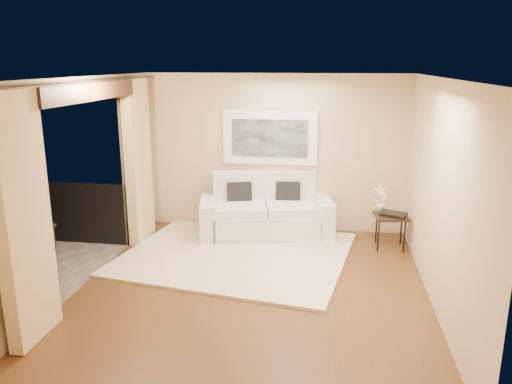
% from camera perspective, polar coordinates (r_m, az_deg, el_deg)
% --- Properties ---
extents(floor, '(5.00, 5.00, 0.00)m').
position_cam_1_polar(floor, '(6.69, -0.38, -10.86)').
color(floor, brown).
rests_on(floor, ground).
extents(room_shell, '(5.00, 6.40, 5.00)m').
position_cam_1_polar(room_shell, '(6.72, -19.00, 10.79)').
color(room_shell, white).
rests_on(room_shell, ground).
extents(balcony, '(1.81, 2.60, 1.17)m').
position_cam_1_polar(balcony, '(7.81, -25.29, -7.08)').
color(balcony, '#605B56').
rests_on(balcony, ground).
extents(curtains, '(0.16, 4.80, 2.64)m').
position_cam_1_polar(curtains, '(6.88, -18.03, 0.94)').
color(curtains, '#DABF86').
rests_on(curtains, ground).
extents(artwork, '(1.62, 0.07, 0.92)m').
position_cam_1_polar(artwork, '(8.58, 1.58, 6.20)').
color(artwork, white).
rests_on(artwork, room_shell).
extents(rug, '(3.69, 3.34, 0.04)m').
position_cam_1_polar(rug, '(7.74, -2.21, -7.04)').
color(rug, beige).
rests_on(rug, floor).
extents(sofa, '(2.34, 1.37, 1.05)m').
position_cam_1_polar(sofa, '(8.51, 1.10, -2.50)').
color(sofa, silver).
rests_on(sofa, floor).
extents(side_table, '(0.56, 0.56, 0.54)m').
position_cam_1_polar(side_table, '(8.17, 15.17, -2.99)').
color(side_table, black).
rests_on(side_table, floor).
extents(tray, '(0.46, 0.41, 0.05)m').
position_cam_1_polar(tray, '(8.13, 15.45, -2.47)').
color(tray, black).
rests_on(tray, side_table).
extents(orchid, '(0.29, 0.27, 0.45)m').
position_cam_1_polar(orchid, '(8.21, 14.06, -0.74)').
color(orchid, white).
rests_on(orchid, side_table).
extents(bistro_table, '(0.59, 0.59, 0.67)m').
position_cam_1_polar(bistro_table, '(7.28, -26.59, -5.33)').
color(bistro_table, black).
rests_on(bistro_table, balcony).
extents(balcony_chair_far, '(0.41, 0.41, 0.92)m').
position_cam_1_polar(balcony_chair_far, '(8.22, -24.10, -3.29)').
color(balcony_chair_far, black).
rests_on(balcony_chair_far, balcony).
extents(balcony_chair_near, '(0.43, 0.43, 0.91)m').
position_cam_1_polar(balcony_chair_near, '(6.67, -25.19, -7.52)').
color(balcony_chair_near, black).
rests_on(balcony_chair_near, balcony).
extents(ice_bucket, '(0.18, 0.18, 0.20)m').
position_cam_1_polar(ice_bucket, '(7.40, -27.21, -3.60)').
color(ice_bucket, silver).
rests_on(ice_bucket, bistro_table).
extents(candle, '(0.06, 0.06, 0.07)m').
position_cam_1_polar(candle, '(7.27, -25.61, -4.25)').
color(candle, red).
rests_on(candle, bistro_table).
extents(glass_a, '(0.06, 0.06, 0.12)m').
position_cam_1_polar(glass_a, '(7.10, -26.50, -4.58)').
color(glass_a, silver).
rests_on(glass_a, bistro_table).
extents(glass_b, '(0.06, 0.06, 0.12)m').
position_cam_1_polar(glass_b, '(7.17, -25.25, -4.25)').
color(glass_b, white).
rests_on(glass_b, bistro_table).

